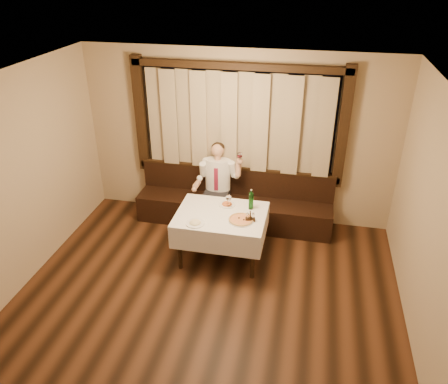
% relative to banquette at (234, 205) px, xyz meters
% --- Properties ---
extents(room, '(5.01, 6.01, 2.81)m').
position_rel_banquette_xyz_m(room, '(-0.00, -1.75, 1.19)').
color(room, black).
rests_on(room, ground).
extents(banquette, '(3.20, 0.61, 0.94)m').
position_rel_banquette_xyz_m(banquette, '(0.00, 0.00, 0.00)').
color(banquette, black).
rests_on(banquette, ground).
extents(dining_table, '(1.27, 0.97, 0.76)m').
position_rel_banquette_xyz_m(dining_table, '(0.00, -1.02, 0.34)').
color(dining_table, black).
rests_on(dining_table, ground).
extents(pizza, '(0.36, 0.36, 0.04)m').
position_rel_banquette_xyz_m(pizza, '(0.31, -1.15, 0.46)').
color(pizza, white).
rests_on(pizza, dining_table).
extents(pasta_red, '(0.24, 0.24, 0.08)m').
position_rel_banquette_xyz_m(pasta_red, '(0.03, -0.77, 0.48)').
color(pasta_red, white).
rests_on(pasta_red, dining_table).
extents(pasta_cream, '(0.26, 0.26, 0.09)m').
position_rel_banquette_xyz_m(pasta_cream, '(-0.29, -1.35, 0.48)').
color(pasta_cream, white).
rests_on(pasta_cream, dining_table).
extents(green_bottle, '(0.07, 0.07, 0.31)m').
position_rel_banquette_xyz_m(green_bottle, '(0.39, -0.80, 0.58)').
color(green_bottle, '#104D13').
rests_on(green_bottle, dining_table).
extents(table_wine_glass, '(0.08, 0.08, 0.21)m').
position_rel_banquette_xyz_m(table_wine_glass, '(0.07, -0.84, 0.60)').
color(table_wine_glass, white).
rests_on(table_wine_glass, dining_table).
extents(cruet_caddy, '(0.14, 0.09, 0.14)m').
position_rel_banquette_xyz_m(cruet_caddy, '(0.43, -1.12, 0.50)').
color(cruet_caddy, black).
rests_on(cruet_caddy, dining_table).
extents(seated_man, '(0.77, 0.57, 1.40)m').
position_rel_banquette_xyz_m(seated_man, '(-0.27, -0.09, 0.51)').
color(seated_man, black).
rests_on(seated_man, ground).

